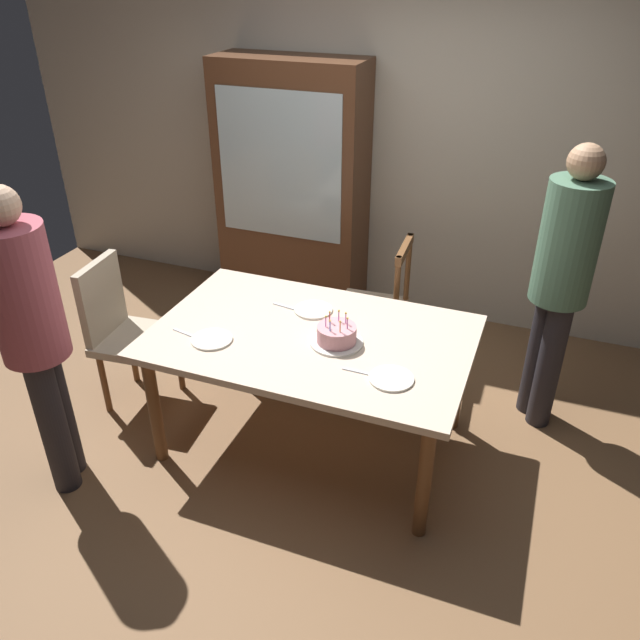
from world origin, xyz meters
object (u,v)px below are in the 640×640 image
(chair_upholstered, at_px, (122,327))
(person_guest, at_px, (562,275))
(person_celebrant, at_px, (32,329))
(plate_near_celebrant, at_px, (212,339))
(china_cabinet, at_px, (292,190))
(plate_far_side, at_px, (313,310))
(chair_spindle_back, at_px, (375,310))
(plate_near_guest, at_px, (391,378))
(dining_table, at_px, (311,347))
(birthday_cake, at_px, (337,335))

(chair_upholstered, bearing_deg, person_guest, 17.03)
(person_celebrant, height_order, person_guest, person_guest)
(plate_near_celebrant, bearing_deg, person_celebrant, -142.87)
(china_cabinet, bearing_deg, plate_far_side, -62.26)
(person_celebrant, distance_m, person_guest, 2.77)
(china_cabinet, bearing_deg, person_celebrant, -99.00)
(person_celebrant, bearing_deg, person_guest, 32.34)
(chair_spindle_back, distance_m, china_cabinet, 1.23)
(plate_far_side, xyz_separation_m, chair_upholstered, (-1.16, -0.26, -0.22))
(china_cabinet, bearing_deg, chair_spindle_back, -38.14)
(plate_far_side, bearing_deg, person_celebrant, -136.62)
(plate_near_guest, xyz_separation_m, china_cabinet, (-1.29, 1.80, 0.20))
(dining_table, distance_m, china_cabinet, 1.76)
(dining_table, height_order, person_guest, person_guest)
(plate_far_side, bearing_deg, china_cabinet, 117.74)
(chair_upholstered, bearing_deg, person_celebrant, -82.31)
(plate_near_celebrant, xyz_separation_m, chair_spindle_back, (0.58, 1.11, -0.29))
(plate_far_side, xyz_separation_m, chair_spindle_back, (0.19, 0.62, -0.29))
(chair_spindle_back, bearing_deg, china_cabinet, 141.86)
(chair_spindle_back, relative_size, china_cabinet, 0.50)
(plate_near_celebrant, bearing_deg, person_guest, 30.25)
(chair_upholstered, height_order, china_cabinet, china_cabinet)
(plate_far_side, height_order, chair_spindle_back, chair_spindle_back)
(plate_near_celebrant, relative_size, person_celebrant, 0.13)
(person_guest, bearing_deg, chair_upholstered, -162.97)
(person_celebrant, xyz_separation_m, person_guest, (2.34, 1.48, 0.02))
(dining_table, bearing_deg, chair_spindle_back, 82.97)
(dining_table, height_order, plate_near_guest, plate_near_guest)
(birthday_cake, height_order, plate_near_celebrant, birthday_cake)
(person_guest, bearing_deg, chair_spindle_back, 172.91)
(plate_near_celebrant, xyz_separation_m, person_guest, (1.67, 0.97, 0.22))
(plate_far_side, distance_m, chair_upholstered, 1.20)
(birthday_cake, distance_m, plate_near_celebrant, 0.66)
(plate_near_celebrant, distance_m, plate_near_guest, 0.98)
(dining_table, xyz_separation_m, china_cabinet, (-0.78, 1.56, 0.29))
(birthday_cake, bearing_deg, plate_near_guest, -30.75)
(plate_near_guest, height_order, person_celebrant, person_celebrant)
(person_guest, bearing_deg, plate_far_side, -159.35)
(chair_upholstered, bearing_deg, plate_far_side, 12.83)
(plate_near_guest, bearing_deg, plate_far_side, 140.67)
(plate_near_guest, distance_m, person_celebrant, 1.74)
(plate_near_celebrant, relative_size, person_guest, 0.13)
(birthday_cake, bearing_deg, person_celebrant, -150.94)
(birthday_cake, relative_size, plate_near_celebrant, 1.27)
(person_celebrant, bearing_deg, china_cabinet, 81.00)
(dining_table, height_order, plate_near_celebrant, plate_near_celebrant)
(plate_far_side, xyz_separation_m, person_celebrant, (-1.06, -1.00, 0.20))
(plate_near_celebrant, relative_size, plate_far_side, 1.00)
(birthday_cake, xyz_separation_m, chair_upholstered, (-1.40, 0.01, -0.26))
(birthday_cake, distance_m, chair_spindle_back, 0.96)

